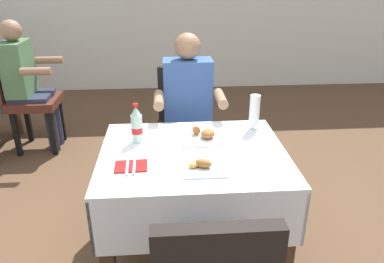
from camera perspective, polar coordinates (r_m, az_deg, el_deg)
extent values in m
cube|color=white|center=(2.12, 0.20, -3.33)|extent=(1.06, 0.87, 0.02)
cube|color=white|center=(1.85, 1.25, -14.17)|extent=(1.06, 0.02, 0.32)
cube|color=white|center=(2.57, -0.54, -2.30)|extent=(1.06, 0.02, 0.32)
cube|color=white|center=(2.23, -13.46, -7.59)|extent=(0.02, 0.87, 0.32)
cube|color=white|center=(2.29, 13.41, -6.56)|extent=(0.02, 0.87, 0.32)
cube|color=#472D1E|center=(2.03, -12.96, -17.75)|extent=(0.07, 0.07, 0.70)
cube|color=#472D1E|center=(2.10, 14.51, -16.35)|extent=(0.07, 0.07, 0.70)
cube|color=#472D1E|center=(2.63, -10.79, -6.81)|extent=(0.07, 0.07, 0.70)
cube|color=#472D1E|center=(2.69, 9.67, -6.07)|extent=(0.07, 0.07, 0.70)
cube|color=black|center=(2.87, -0.94, -0.47)|extent=(0.44, 0.44, 0.08)
cube|color=black|center=(3.01, -1.26, 6.02)|extent=(0.42, 0.06, 0.44)
cube|color=black|center=(2.84, -4.15, -6.87)|extent=(0.04, 0.04, 0.45)
cube|color=black|center=(2.86, 2.72, -6.62)|extent=(0.04, 0.04, 0.45)
cube|color=black|center=(3.14, -4.20, -3.68)|extent=(0.04, 0.04, 0.45)
cube|color=black|center=(3.15, 2.00, -3.47)|extent=(0.04, 0.04, 0.45)
cylinder|color=#282D42|center=(2.82, -1.92, -7.14)|extent=(0.10, 0.10, 0.45)
cylinder|color=#282D42|center=(2.83, 1.34, -7.01)|extent=(0.10, 0.10, 0.45)
cube|color=#282D42|center=(2.83, -0.53, -0.43)|extent=(0.34, 0.36, 0.12)
cube|color=#385B9E|center=(2.79, -0.66, 6.05)|extent=(0.36, 0.20, 0.50)
sphere|color=#997051|center=(2.70, -0.69, 13.02)|extent=(0.19, 0.19, 0.19)
cylinder|color=#997051|center=(2.56, -5.16, 4.86)|extent=(0.07, 0.26, 0.07)
cylinder|color=#997051|center=(2.59, 4.44, 5.10)|extent=(0.07, 0.26, 0.07)
cube|color=white|center=(1.95, 1.87, -5.42)|extent=(0.23, 0.23, 0.01)
ellipsoid|color=gold|center=(1.92, 0.21, -5.12)|extent=(0.07, 0.07, 0.03)
ellipsoid|color=#99602D|center=(1.91, 1.77, -4.94)|extent=(0.10, 0.08, 0.05)
ellipsoid|color=gold|center=(1.94, 1.24, -4.88)|extent=(0.08, 0.07, 0.02)
cube|color=white|center=(2.25, 1.17, -1.13)|extent=(0.23, 0.23, 0.01)
ellipsoid|color=#99602D|center=(2.28, 0.67, 0.21)|extent=(0.07, 0.06, 0.06)
ellipsoid|color=gold|center=(2.26, 2.17, -0.26)|extent=(0.06, 0.07, 0.04)
ellipsoid|color=#99602D|center=(2.24, 2.46, -0.34)|extent=(0.12, 0.12, 0.06)
cylinder|color=white|center=(2.42, 9.42, 0.37)|extent=(0.07, 0.07, 0.01)
cylinder|color=white|center=(2.42, 9.45, 0.76)|extent=(0.02, 0.02, 0.03)
cylinder|color=white|center=(2.37, 9.64, 3.28)|extent=(0.07, 0.07, 0.20)
cylinder|color=#C68928|center=(2.39, 9.56, 2.28)|extent=(0.06, 0.06, 0.11)
cylinder|color=silver|center=(2.22, -8.50, 0.44)|extent=(0.07, 0.07, 0.17)
cylinder|color=red|center=(2.22, -8.49, 0.24)|extent=(0.07, 0.07, 0.04)
cone|color=silver|center=(2.17, -8.68, 3.16)|extent=(0.06, 0.06, 0.05)
cylinder|color=red|center=(2.16, -8.74, 4.06)|extent=(0.03, 0.03, 0.02)
cube|color=maroon|center=(1.98, -9.40, -5.31)|extent=(0.17, 0.14, 0.01)
cube|color=silver|center=(1.98, -9.94, -5.15)|extent=(0.02, 0.19, 0.01)
cube|color=silver|center=(1.97, -8.89, -5.11)|extent=(0.02, 0.19, 0.01)
cube|color=white|center=(3.98, -27.36, 4.68)|extent=(0.02, 0.82, 0.32)
cube|color=#472D1E|center=(4.37, -25.89, 3.85)|extent=(0.07, 0.07, 0.70)
cube|color=#4C2319|center=(3.89, -23.04, 4.25)|extent=(0.44, 0.44, 0.08)
cube|color=#4C2319|center=(3.91, -27.16, 7.62)|extent=(0.06, 0.42, 0.44)
cube|color=black|center=(3.78, -20.71, -0.27)|extent=(0.04, 0.04, 0.45)
cube|color=black|center=(4.08, -19.50, 1.70)|extent=(0.04, 0.04, 0.45)
cube|color=black|center=(3.89, -25.51, -0.41)|extent=(0.04, 0.04, 0.45)
cube|color=black|center=(4.18, -23.99, 1.52)|extent=(0.04, 0.04, 0.45)
cylinder|color=#282D42|center=(3.86, -20.77, 0.27)|extent=(0.10, 0.10, 0.45)
cylinder|color=#282D42|center=(4.01, -20.19, 1.19)|extent=(0.10, 0.10, 0.45)
cube|color=#282D42|center=(3.89, -23.37, 4.51)|extent=(0.36, 0.34, 0.12)
cube|color=#4C754C|center=(3.83, -25.27, 8.80)|extent=(0.20, 0.36, 0.50)
sphere|color=#997051|center=(3.77, -26.21, 13.83)|extent=(0.19, 0.19, 0.19)
cylinder|color=#997051|center=(3.56, -22.98, 8.55)|extent=(0.26, 0.07, 0.07)
cylinder|color=#997051|center=(3.95, -21.16, 10.26)|extent=(0.26, 0.07, 0.07)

